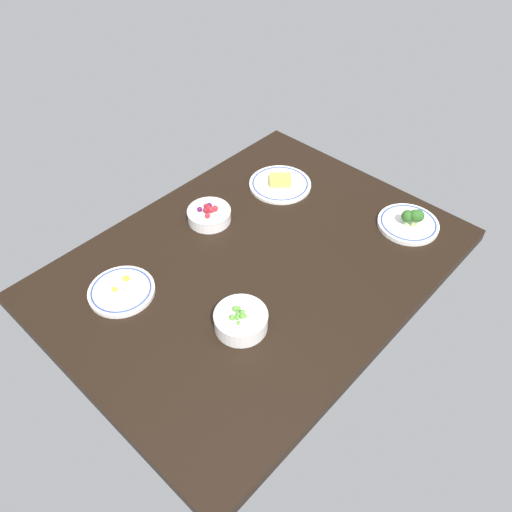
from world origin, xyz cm
name	(u,v)px	position (x,y,z in cm)	size (l,w,h in cm)	color
dining_table	(256,266)	(0.00, 0.00, 2.00)	(117.54, 87.30, 4.00)	black
bowl_berries	(209,214)	(-3.32, -23.37, 6.40)	(13.92, 13.92, 5.91)	white
plate_eggs	(122,290)	(34.27, -18.62, 5.17)	(18.32, 18.32, 5.01)	white
plate_cheese	(280,183)	(-32.40, -18.80, 4.90)	(21.29, 21.29, 3.67)	white
plate_broccoli	(409,222)	(-43.92, 24.76, 5.77)	(19.08, 19.08, 7.37)	white
bowl_peas	(241,320)	(20.26, 13.53, 6.79)	(14.13, 14.13, 6.31)	white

